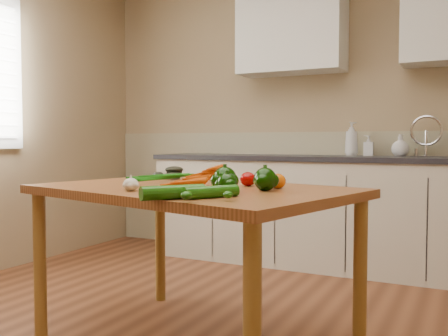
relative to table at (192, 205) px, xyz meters
name	(u,v)px	position (x,y,z in m)	size (l,w,h in m)	color
room	(161,92)	(-0.10, -0.11, 0.54)	(4.04, 5.04, 2.64)	brown
counter_run	(321,210)	(0.11, 1.91, -0.25)	(2.84, 0.64, 1.14)	beige
upper_cabinets	(365,24)	(0.41, 2.04, 1.24)	(2.15, 0.35, 0.70)	silver
table	(192,205)	(0.00, 0.00, 0.00)	(1.67, 1.28, 0.80)	#95562B
soap_bottle_a	(351,139)	(0.32, 2.06, 0.33)	(0.11, 0.11, 0.28)	silver
soap_bottle_b	(368,146)	(0.46, 2.05, 0.27)	(0.07, 0.08, 0.17)	silver
soap_bottle_c	(400,145)	(0.70, 2.04, 0.28)	(0.13, 0.13, 0.17)	silver
carrot_bunch	(187,177)	(-0.08, 0.09, 0.13)	(0.28, 0.21, 0.07)	#CC4B04
leafy_greens	(173,170)	(-0.35, 0.38, 0.14)	(0.21, 0.19, 0.11)	black
garlic_bulb	(131,184)	(-0.13, -0.30, 0.12)	(0.07, 0.07, 0.06)	silver
pepper_a	(225,179)	(0.24, -0.12, 0.14)	(0.11, 0.11, 0.11)	black
pepper_b	(265,179)	(0.39, -0.03, 0.14)	(0.10, 0.10, 0.10)	black
pepper_c	(227,184)	(0.30, -0.21, 0.13)	(0.08, 0.08, 0.08)	black
tomato_a	(248,179)	(0.23, 0.14, 0.12)	(0.08, 0.08, 0.07)	#840302
tomato_b	(264,181)	(0.35, 0.08, 0.12)	(0.07, 0.07, 0.06)	#D15905
tomato_c	(278,181)	(0.41, 0.09, 0.12)	(0.08, 0.08, 0.07)	#D15905
zucchini_a	(211,192)	(0.31, -0.39, 0.11)	(0.05, 0.05, 0.23)	#124A08
zucchini_b	(173,192)	(0.21, -0.49, 0.12)	(0.05, 0.05, 0.25)	#124A08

